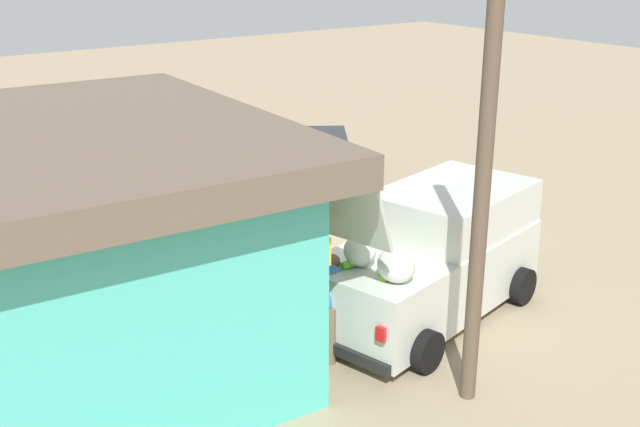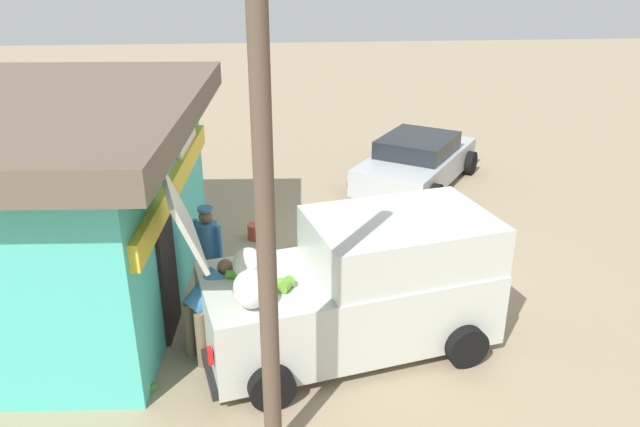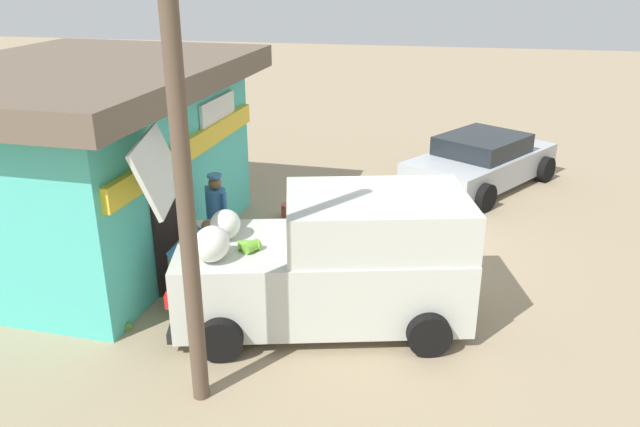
% 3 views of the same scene
% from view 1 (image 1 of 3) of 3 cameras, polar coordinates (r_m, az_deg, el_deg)
% --- Properties ---
extents(ground_plane, '(60.00, 60.00, 0.00)m').
position_cam_1_polar(ground_plane, '(14.97, 1.85, -2.75)').
color(ground_plane, '#9E896B').
extents(storefront_bar, '(6.78, 5.20, 3.38)m').
position_cam_1_polar(storefront_bar, '(11.10, -16.05, -1.95)').
color(storefront_bar, '#4CC6B7').
rests_on(storefront_bar, ground_plane).
extents(delivery_van, '(2.93, 4.76, 2.82)m').
position_cam_1_polar(delivery_van, '(12.40, 8.10, -3.07)').
color(delivery_van, silver).
rests_on(delivery_van, ground_plane).
extents(parked_sedan, '(4.36, 3.75, 1.22)m').
position_cam_1_polar(parked_sedan, '(18.79, -0.50, 3.85)').
color(parked_sedan, '#B2B7BC').
rests_on(parked_sedan, ground_plane).
extents(vendor_standing, '(0.47, 0.48, 1.67)m').
position_cam_1_polar(vendor_standing, '(12.14, -4.35, -3.44)').
color(vendor_standing, '#4C4C51').
rests_on(vendor_standing, ground_plane).
extents(customer_bending, '(0.72, 0.76, 1.43)m').
position_cam_1_polar(customer_bending, '(11.05, 0.29, -6.24)').
color(customer_bending, '#726047').
rests_on(customer_bending, ground_plane).
extents(unloaded_banana_pile, '(0.64, 0.82, 0.41)m').
position_cam_1_polar(unloaded_banana_pile, '(10.38, -2.49, -12.43)').
color(unloaded_banana_pile, silver).
rests_on(unloaded_banana_pile, ground_plane).
extents(paint_bucket, '(0.33, 0.33, 0.31)m').
position_cam_1_polar(paint_bucket, '(14.62, -6.65, -2.78)').
color(paint_bucket, '#BF3F33').
rests_on(paint_bucket, ground_plane).
extents(utility_pole, '(0.20, 0.20, 5.32)m').
position_cam_1_polar(utility_pole, '(9.56, 11.67, 0.67)').
color(utility_pole, brown).
rests_on(utility_pole, ground_plane).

